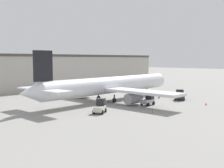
{
  "coord_description": "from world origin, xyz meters",
  "views": [
    {
      "loc": [
        -43.23,
        -40.82,
        8.89
      ],
      "look_at": [
        0.0,
        0.0,
        3.53
      ],
      "focal_mm": 45.0,
      "sensor_mm": 36.0,
      "label": 1
    }
  ],
  "objects_px": {
    "baggage_tug": "(148,100)",
    "belt_loader_truck": "(180,95)",
    "airplane": "(109,86)",
    "pushback_tug": "(100,107)",
    "ground_crew_worker": "(159,94)",
    "safety_cone_far": "(206,104)",
    "safety_cone_near": "(153,111)"
  },
  "relations": [
    {
      "from": "airplane",
      "to": "belt_loader_truck",
      "type": "distance_m",
      "value": 15.65
    },
    {
      "from": "airplane",
      "to": "ground_crew_worker",
      "type": "height_order",
      "value": "airplane"
    },
    {
      "from": "ground_crew_worker",
      "to": "safety_cone_far",
      "type": "distance_m",
      "value": 11.99
    },
    {
      "from": "airplane",
      "to": "belt_loader_truck",
      "type": "height_order",
      "value": "airplane"
    },
    {
      "from": "belt_loader_truck",
      "to": "pushback_tug",
      "type": "height_order",
      "value": "pushback_tug"
    },
    {
      "from": "baggage_tug",
      "to": "pushback_tug",
      "type": "bearing_deg",
      "value": 170.63
    },
    {
      "from": "airplane",
      "to": "safety_cone_far",
      "type": "height_order",
      "value": "airplane"
    },
    {
      "from": "airplane",
      "to": "safety_cone_far",
      "type": "relative_size",
      "value": 76.7
    },
    {
      "from": "pushback_tug",
      "to": "airplane",
      "type": "bearing_deg",
      "value": 8.31
    },
    {
      "from": "airplane",
      "to": "pushback_tug",
      "type": "height_order",
      "value": "airplane"
    },
    {
      "from": "ground_crew_worker",
      "to": "pushback_tug",
      "type": "relative_size",
      "value": 0.56
    },
    {
      "from": "safety_cone_far",
      "to": "pushback_tug",
      "type": "bearing_deg",
      "value": 154.77
    },
    {
      "from": "belt_loader_truck",
      "to": "pushback_tug",
      "type": "distance_m",
      "value": 22.44
    },
    {
      "from": "pushback_tug",
      "to": "belt_loader_truck",
      "type": "bearing_deg",
      "value": -34.17
    },
    {
      "from": "ground_crew_worker",
      "to": "belt_loader_truck",
      "type": "distance_m",
      "value": 4.7
    },
    {
      "from": "airplane",
      "to": "safety_cone_near",
      "type": "distance_m",
      "value": 15.57
    },
    {
      "from": "airplane",
      "to": "ground_crew_worker",
      "type": "bearing_deg",
      "value": -28.07
    },
    {
      "from": "ground_crew_worker",
      "to": "safety_cone_near",
      "type": "height_order",
      "value": "ground_crew_worker"
    },
    {
      "from": "pushback_tug",
      "to": "safety_cone_near",
      "type": "xyz_separation_m",
      "value": [
        5.8,
        -6.36,
        -0.77
      ]
    },
    {
      "from": "safety_cone_near",
      "to": "safety_cone_far",
      "type": "relative_size",
      "value": 1.0
    },
    {
      "from": "airplane",
      "to": "pushback_tug",
      "type": "distance_m",
      "value": 13.51
    },
    {
      "from": "airplane",
      "to": "safety_cone_near",
      "type": "height_order",
      "value": "airplane"
    },
    {
      "from": "pushback_tug",
      "to": "safety_cone_near",
      "type": "relative_size",
      "value": 5.64
    },
    {
      "from": "belt_loader_truck",
      "to": "safety_cone_near",
      "type": "xyz_separation_m",
      "value": [
        -16.57,
        -4.51,
        -0.76
      ]
    },
    {
      "from": "safety_cone_near",
      "to": "safety_cone_far",
      "type": "xyz_separation_m",
      "value": [
        13.68,
        -2.81,
        0.0
      ]
    },
    {
      "from": "ground_crew_worker",
      "to": "safety_cone_far",
      "type": "relative_size",
      "value": 3.17
    },
    {
      "from": "baggage_tug",
      "to": "belt_loader_truck",
      "type": "relative_size",
      "value": 0.77
    },
    {
      "from": "ground_crew_worker",
      "to": "pushback_tug",
      "type": "distance_m",
      "value": 21.32
    },
    {
      "from": "airplane",
      "to": "belt_loader_truck",
      "type": "bearing_deg",
      "value": -41.01
    },
    {
      "from": "safety_cone_far",
      "to": "baggage_tug",
      "type": "bearing_deg",
      "value": 133.12
    },
    {
      "from": "pushback_tug",
      "to": "safety_cone_far",
      "type": "height_order",
      "value": "pushback_tug"
    },
    {
      "from": "baggage_tug",
      "to": "ground_crew_worker",
      "type": "bearing_deg",
      "value": 18.01
    }
  ]
}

